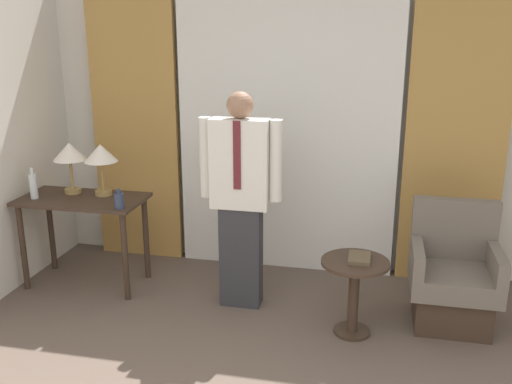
% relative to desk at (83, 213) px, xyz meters
% --- Properties ---
extents(wall_back, '(10.00, 0.06, 2.70)m').
position_rel_desk_xyz_m(wall_back, '(1.63, 0.86, 0.70)').
color(wall_back, silver).
rests_on(wall_back, ground_plane).
extents(curtain_sheer_center, '(1.96, 0.06, 2.58)m').
position_rel_desk_xyz_m(curtain_sheer_center, '(1.63, 0.73, 0.64)').
color(curtain_sheer_center, white).
rests_on(curtain_sheer_center, ground_plane).
extents(curtain_drape_left, '(0.83, 0.06, 2.58)m').
position_rel_desk_xyz_m(curtain_drape_left, '(0.20, 0.73, 0.64)').
color(curtain_drape_left, '#B28442').
rests_on(curtain_drape_left, ground_plane).
extents(curtain_drape_right, '(0.83, 0.06, 2.58)m').
position_rel_desk_xyz_m(curtain_drape_right, '(3.06, 0.73, 0.64)').
color(curtain_drape_right, '#B28442').
rests_on(curtain_drape_right, ground_plane).
extents(desk, '(1.05, 0.56, 0.79)m').
position_rel_desk_xyz_m(desk, '(0.00, 0.00, 0.00)').
color(desk, '#38281E').
rests_on(desk, ground_plane).
extents(table_lamp_left, '(0.28, 0.28, 0.45)m').
position_rel_desk_xyz_m(table_lamp_left, '(-0.14, 0.12, 0.48)').
color(table_lamp_left, '#9E7F47').
rests_on(table_lamp_left, desk).
extents(table_lamp_right, '(0.28, 0.28, 0.45)m').
position_rel_desk_xyz_m(table_lamp_right, '(0.14, 0.12, 0.48)').
color(table_lamp_right, '#9E7F47').
rests_on(table_lamp_right, desk).
extents(bottle_near_edge, '(0.06, 0.06, 0.27)m').
position_rel_desk_xyz_m(bottle_near_edge, '(-0.38, -0.10, 0.25)').
color(bottle_near_edge, silver).
rests_on(bottle_near_edge, desk).
extents(bottle_by_lamp, '(0.08, 0.08, 0.16)m').
position_rel_desk_xyz_m(bottle_by_lamp, '(0.44, -0.20, 0.20)').
color(bottle_by_lamp, '#2D3851').
rests_on(bottle_by_lamp, desk).
extents(person, '(0.65, 0.21, 1.73)m').
position_rel_desk_xyz_m(person, '(1.41, -0.09, 0.28)').
color(person, '#2D2D33').
rests_on(person, ground_plane).
extents(armchair, '(0.64, 0.59, 0.93)m').
position_rel_desk_xyz_m(armchair, '(3.04, -0.05, -0.31)').
color(armchair, '#38281E').
rests_on(armchair, ground_plane).
extents(side_table, '(0.49, 0.49, 0.58)m').
position_rel_desk_xyz_m(side_table, '(2.32, -0.37, -0.26)').
color(side_table, '#38281E').
rests_on(side_table, ground_plane).
extents(book, '(0.16, 0.23, 0.03)m').
position_rel_desk_xyz_m(book, '(2.35, -0.34, -0.06)').
color(book, brown).
rests_on(book, side_table).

